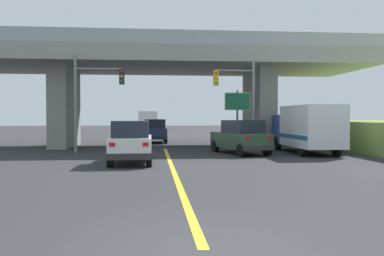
% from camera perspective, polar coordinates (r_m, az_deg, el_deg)
% --- Properties ---
extents(ground, '(160.00, 160.00, 0.00)m').
position_cam_1_polar(ground, '(31.44, -3.89, -2.51)').
color(ground, '#2B2B2D').
extents(overpass_bridge, '(30.04, 9.49, 7.84)m').
position_cam_1_polar(overpass_bridge, '(31.56, -3.90, 7.86)').
color(overpass_bridge, gray).
rests_on(overpass_bridge, ground).
extents(lane_divider_stripe, '(0.20, 22.20, 0.01)m').
position_cam_1_polar(lane_divider_stripe, '(17.94, -2.73, -5.50)').
color(lane_divider_stripe, yellow).
rests_on(lane_divider_stripe, ground).
extents(suv_lead, '(1.94, 4.34, 2.02)m').
position_cam_1_polar(suv_lead, '(19.80, -8.36, -1.93)').
color(suv_lead, silver).
rests_on(suv_lead, ground).
extents(suv_crossing, '(3.01, 5.10, 2.02)m').
position_cam_1_polar(suv_crossing, '(24.84, 6.72, -1.23)').
color(suv_crossing, '#2D4C33').
rests_on(suv_crossing, ground).
extents(box_truck, '(2.33, 6.90, 2.88)m').
position_cam_1_polar(box_truck, '(26.05, 15.52, 0.01)').
color(box_truck, navy).
rests_on(box_truck, ground).
extents(sedan_oncoming, '(2.02, 4.65, 2.02)m').
position_cam_1_polar(sedan_oncoming, '(35.90, -5.12, -0.39)').
color(sedan_oncoming, navy).
rests_on(sedan_oncoming, ground).
extents(traffic_signal_nearside, '(2.69, 0.36, 5.87)m').
position_cam_1_polar(traffic_signal_nearside, '(26.79, 6.70, 4.70)').
color(traffic_signal_nearside, slate).
rests_on(traffic_signal_nearside, ground).
extents(traffic_signal_farside, '(3.10, 0.36, 6.04)m').
position_cam_1_polar(traffic_signal_farside, '(26.58, -13.68, 4.86)').
color(traffic_signal_farside, slate).
rests_on(traffic_signal_farside, ground).
extents(highway_sign, '(1.83, 0.17, 4.08)m').
position_cam_1_polar(highway_sign, '(29.20, 6.29, 3.07)').
color(highway_sign, '#56595E').
rests_on(highway_sign, ground).
extents(semi_truck_distant, '(2.33, 6.82, 2.92)m').
position_cam_1_polar(semi_truck_distant, '(53.75, -6.05, 0.80)').
color(semi_truck_distant, silver).
rests_on(semi_truck_distant, ground).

